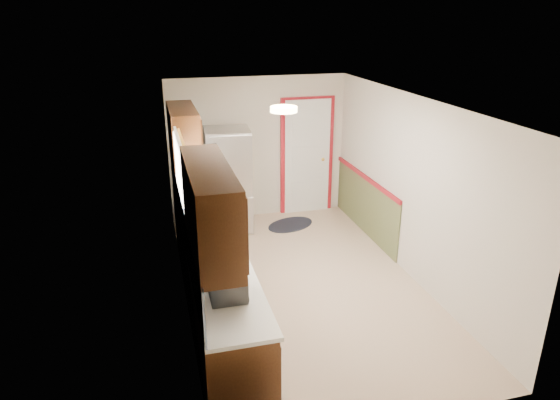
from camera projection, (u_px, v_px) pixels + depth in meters
room_shell at (303, 199)px, 6.16m from camera, size 3.20×5.20×2.52m
kitchen_run at (207, 249)px, 5.74m from camera, size 0.63×4.00×2.20m
back_wall_trim at (319, 167)px, 8.51m from camera, size 1.12×2.30×2.08m
ceiling_fixture at (284, 109)px, 5.50m from camera, size 0.30×0.30×0.06m
microwave at (227, 277)px, 4.53m from camera, size 0.28×0.50×0.34m
refrigerator at (229, 180)px, 8.00m from camera, size 0.74×0.72×1.67m
rug at (290, 225)px, 8.40m from camera, size 0.99×0.84×0.01m
cooktop at (196, 191)px, 7.18m from camera, size 0.52×0.62×0.02m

